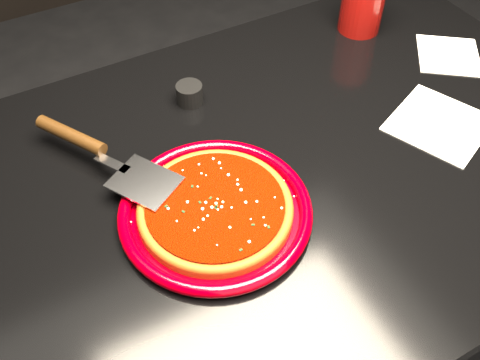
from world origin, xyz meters
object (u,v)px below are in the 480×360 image
(table, at_px, (277,275))
(plate, at_px, (215,211))
(cup, at_px, (363,3))
(pizza_server, at_px, (106,155))
(ramekin, at_px, (190,94))

(table, bearing_deg, plate, -164.28)
(table, bearing_deg, cup, 37.18)
(table, distance_m, cup, 0.61)
(table, height_order, cup, cup)
(plate, height_order, cup, cup)
(cup, bearing_deg, pizza_server, -167.33)
(pizza_server, xyz_separation_m, cup, (0.62, 0.14, 0.02))
(ramekin, bearing_deg, plate, -107.19)
(plate, relative_size, cup, 2.40)
(plate, height_order, pizza_server, pizza_server)
(table, relative_size, plate, 4.00)
(table, relative_size, ramekin, 24.21)
(plate, relative_size, pizza_server, 0.89)
(table, xyz_separation_m, pizza_server, (-0.28, 0.12, 0.41))
(table, xyz_separation_m, cup, (0.34, 0.26, 0.44))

